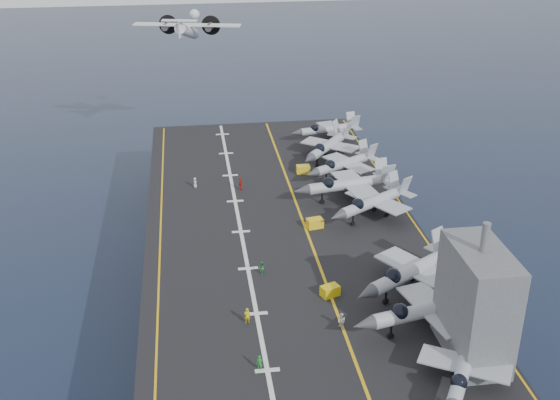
{
  "coord_description": "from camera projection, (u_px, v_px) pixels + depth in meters",
  "views": [
    {
      "loc": [
        -12.46,
        -85.59,
        55.36
      ],
      "look_at": [
        0.0,
        4.0,
        13.0
      ],
      "focal_mm": 45.0,
      "sensor_mm": 36.0,
      "label": 1
    }
  ],
  "objects": [
    {
      "name": "crew_4",
      "position": [
        240.0,
        184.0,
        109.01
      ],
      "size": [
        0.88,
        1.26,
        2.02
      ],
      "primitive_type": "imported",
      "color": "red",
      "rests_on": "flight_deck"
    },
    {
      "name": "tow_cart_b",
      "position": [
        315.0,
        223.0,
        97.58
      ],
      "size": [
        2.45,
        1.85,
        1.32
      ],
      "primitive_type": null,
      "color": "yellow",
      "rests_on": "flight_deck"
    },
    {
      "name": "deck_edge_port",
      "position": [
        160.0,
        237.0,
        95.27
      ],
      "size": [
        0.25,
        90.0,
        0.02
      ],
      "primitive_type": "cube",
      "color": "gold",
      "rests_on": "flight_deck"
    },
    {
      "name": "tow_cart_c",
      "position": [
        303.0,
        169.0,
        115.28
      ],
      "size": [
        2.2,
        1.45,
        1.31
      ],
      "primitive_type": null,
      "color": "yellow",
      "rests_on": "flight_deck"
    },
    {
      "name": "crew_5",
      "position": [
        195.0,
        183.0,
        109.94
      ],
      "size": [
        0.79,
        1.07,
        1.63
      ],
      "primitive_type": "imported",
      "color": "silver",
      "rests_on": "flight_deck"
    },
    {
      "name": "flight_deck",
      "position": [
        284.0,
        230.0,
        97.48
      ],
      "size": [
        38.0,
        92.0,
        0.4
      ],
      "primitive_type": "cube",
      "color": "black",
      "rests_on": "hull"
    },
    {
      "name": "crew_1",
      "position": [
        247.0,
        316.0,
        76.73
      ],
      "size": [
        1.23,
        0.9,
        1.89
      ],
      "primitive_type": "imported",
      "color": "#CEBD07",
      "rests_on": "flight_deck"
    },
    {
      "name": "fighter_jet_8",
      "position": [
        329.0,
        128.0,
        128.77
      ],
      "size": [
        14.66,
        11.23,
        4.58
      ],
      "primitive_type": null,
      "color": "#989FA7",
      "rests_on": "flight_deck"
    },
    {
      "name": "transport_plane",
      "position": [
        187.0,
        31.0,
        137.94
      ],
      "size": [
        23.81,
        18.73,
        5.0
      ],
      "primitive_type": null,
      "color": "silver"
    },
    {
      "name": "fighter_jet_1",
      "position": [
        428.0,
        309.0,
        74.85
      ],
      "size": [
        17.53,
        13.62,
        5.42
      ],
      "primitive_type": null,
      "color": "gray",
      "rests_on": "flight_deck"
    },
    {
      "name": "fighter_jet_5",
      "position": [
        350.0,
        183.0,
        105.01
      ],
      "size": [
        17.43,
        13.24,
        5.47
      ],
      "primitive_type": null,
      "color": "gray",
      "rests_on": "flight_deck"
    },
    {
      "name": "foul_line",
      "position": [
        305.0,
        228.0,
        97.76
      ],
      "size": [
        0.35,
        90.0,
        0.02
      ],
      "primitive_type": "cube",
      "color": "gold",
      "rests_on": "flight_deck"
    },
    {
      "name": "tow_cart_a",
      "position": [
        330.0,
        291.0,
        81.86
      ],
      "size": [
        2.45,
        2.04,
        1.26
      ],
      "primitive_type": null,
      "color": "gold",
      "rests_on": "flight_deck"
    },
    {
      "name": "fighter_jet_0",
      "position": [
        464.0,
        367.0,
        66.72
      ],
      "size": [
        14.3,
        15.81,
        4.57
      ],
      "primitive_type": null,
      "color": "#9CA6AE",
      "rests_on": "flight_deck"
    },
    {
      "name": "landing_centerline",
      "position": [
        241.0,
        232.0,
        96.64
      ],
      "size": [
        0.5,
        90.0,
        0.02
      ],
      "primitive_type": "cube",
      "color": "silver",
      "rests_on": "flight_deck"
    },
    {
      "name": "crew_7",
      "position": [
        342.0,
        321.0,
        75.82
      ],
      "size": [
        1.14,
        1.33,
        1.88
      ],
      "primitive_type": "imported",
      "color": "silver",
      "rests_on": "flight_deck"
    },
    {
      "name": "fighter_jet_7",
      "position": [
        328.0,
        145.0,
        120.15
      ],
      "size": [
        17.03,
        17.93,
        5.19
      ],
      "primitive_type": null,
      "color": "#9299A2",
      "rests_on": "flight_deck"
    },
    {
      "name": "deck_edge_stbd",
      "position": [
        413.0,
        221.0,
        99.7
      ],
      "size": [
        0.25,
        90.0,
        0.02
      ],
      "primitive_type": "cube",
      "color": "gold",
      "rests_on": "flight_deck"
    },
    {
      "name": "fighter_jet_4",
      "position": [
        374.0,
        201.0,
        99.72
      ],
      "size": [
        17.89,
        16.34,
        5.17
      ],
      "primitive_type": null,
      "color": "gray",
      "rests_on": "flight_deck"
    },
    {
      "name": "ground",
      "position": [
        284.0,
        293.0,
        101.81
      ],
      "size": [
        500.0,
        500.0,
        0.0
      ],
      "primitive_type": "plane",
      "color": "#142135",
      "rests_on": "ground"
    },
    {
      "name": "island_superstructure",
      "position": [
        478.0,
        291.0,
        69.18
      ],
      "size": [
        5.0,
        10.0,
        15.0
      ],
      "primitive_type": null,
      "color": "#56595E",
      "rests_on": "flight_deck"
    },
    {
      "name": "fighter_jet_6",
      "position": [
        345.0,
        163.0,
        113.13
      ],
      "size": [
        16.78,
        15.03,
        4.86
      ],
      "primitive_type": null,
      "color": "#A1A8B1",
      "rests_on": "flight_deck"
    },
    {
      "name": "crew_2",
      "position": [
        261.0,
        268.0,
        86.13
      ],
      "size": [
        0.79,
        1.09,
        1.69
      ],
      "primitive_type": "imported",
      "color": "#2A8335",
      "rests_on": "flight_deck"
    },
    {
      "name": "hull",
      "position": [
        284.0,
        263.0,
        99.69
      ],
      "size": [
        36.0,
        90.0,
        10.0
      ],
      "primitive_type": "cube",
      "color": "#56595E",
      "rests_on": "ground"
    },
    {
      "name": "crew_6",
      "position": [
        260.0,
        363.0,
        69.52
      ],
      "size": [
        1.18,
        1.02,
        1.65
      ],
      "primitive_type": "imported",
      "color": "#1B8227",
      "rests_on": "flight_deck"
    },
    {
      "name": "fighter_jet_2",
      "position": [
        413.0,
        269.0,
        81.99
      ],
      "size": [
        19.6,
        17.83,
        5.67
      ],
      "primitive_type": null,
      "color": "#9BA6AC",
      "rests_on": "flight_deck"
    }
  ]
}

